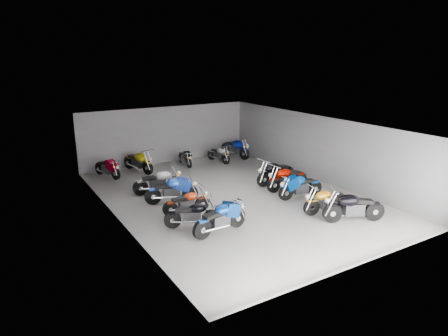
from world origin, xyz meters
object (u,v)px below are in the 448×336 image
at_px(motorcycle_left_c, 193,214).
at_px(motorcycle_left_e, 172,190).
at_px(motorcycle_back_e, 219,154).
at_px(motorcycle_right_a, 353,207).
at_px(motorcycle_left_d, 187,202).
at_px(motorcycle_right_b, 328,201).
at_px(motorcycle_right_c, 300,186).
at_px(motorcycle_right_e, 276,173).
at_px(drain_grate, 237,200).
at_px(motorcycle_left_f, 158,182).
at_px(motorcycle_left_b, 221,218).
at_px(motorcycle_back_a, 108,168).
at_px(motorcycle_back_f, 235,148).
at_px(motorcycle_back_d, 185,158).
at_px(motorcycle_right_d, 287,178).
at_px(motorcycle_back_b, 138,161).

xyz_separation_m(motorcycle_left_c, motorcycle_left_e, (0.39, 2.68, 0.06)).
bearing_deg(motorcycle_back_e, motorcycle_right_a, 81.34).
distance_m(motorcycle_left_d, motorcycle_back_e, 7.88).
bearing_deg(motorcycle_right_b, motorcycle_right_c, 5.50).
height_order(motorcycle_right_c, motorcycle_right_e, motorcycle_right_e).
bearing_deg(drain_grate, motorcycle_left_f, 134.11).
relative_size(motorcycle_left_b, motorcycle_left_f, 1.01).
relative_size(motorcycle_left_e, motorcycle_back_a, 1.12).
height_order(motorcycle_right_a, motorcycle_back_e, motorcycle_right_a).
relative_size(motorcycle_back_a, motorcycle_back_f, 0.84).
bearing_deg(motorcycle_left_d, motorcycle_back_a, -162.80).
bearing_deg(motorcycle_right_a, motorcycle_back_e, 23.90).
xyz_separation_m(motorcycle_right_b, motorcycle_back_a, (-6.06, 9.30, -0.02)).
height_order(motorcycle_left_f, motorcycle_back_f, motorcycle_back_f).
xyz_separation_m(motorcycle_left_c, motorcycle_back_d, (3.42, 7.71, -0.04)).
xyz_separation_m(drain_grate, motorcycle_right_d, (2.72, -0.01, 0.54)).
height_order(motorcycle_right_c, motorcycle_back_b, motorcycle_back_b).
bearing_deg(motorcycle_left_e, motorcycle_left_d, 15.08).
bearing_deg(motorcycle_right_e, motorcycle_left_f, 66.74).
relative_size(motorcycle_right_b, motorcycle_right_e, 0.90).
height_order(drain_grate, motorcycle_left_b, motorcycle_left_b).
bearing_deg(motorcycle_back_e, motorcycle_back_a, -11.45).
distance_m(motorcycle_right_d, motorcycle_back_d, 6.60).
bearing_deg(motorcycle_right_b, motorcycle_left_d, 71.88).
relative_size(drain_grate, motorcycle_right_b, 0.15).
xyz_separation_m(motorcycle_left_d, motorcycle_back_a, (-1.33, 6.44, 0.03)).
height_order(motorcycle_left_f, motorcycle_back_d, motorcycle_left_f).
bearing_deg(motorcycle_right_b, motorcycle_back_a, 46.08).
height_order(motorcycle_left_e, motorcycle_right_d, motorcycle_right_d).
bearing_deg(motorcycle_right_d, motorcycle_right_c, 167.64).
height_order(motorcycle_right_d, motorcycle_back_a, motorcycle_right_d).
distance_m(motorcycle_right_b, motorcycle_back_f, 9.53).
height_order(motorcycle_left_b, motorcycle_right_e, motorcycle_right_e).
height_order(motorcycle_left_e, motorcycle_right_e, motorcycle_right_e).
bearing_deg(motorcycle_right_a, motorcycle_back_b, 47.95).
height_order(motorcycle_left_d, motorcycle_back_d, motorcycle_left_d).
bearing_deg(motorcycle_back_f, motorcycle_back_d, -8.79).
relative_size(motorcycle_left_d, motorcycle_right_d, 0.84).
bearing_deg(motorcycle_back_b, motorcycle_right_e, 115.53).
bearing_deg(drain_grate, motorcycle_left_e, 154.44).
xyz_separation_m(motorcycle_right_d, motorcycle_back_f, (1.23, 6.32, 0.02)).
xyz_separation_m(motorcycle_left_f, motorcycle_back_b, (0.40, 3.75, 0.03)).
height_order(motorcycle_right_a, motorcycle_back_a, motorcycle_right_a).
distance_m(motorcycle_back_d, motorcycle_back_f, 3.42).
bearing_deg(motorcycle_right_c, motorcycle_back_a, 46.46).
distance_m(motorcycle_left_b, motorcycle_right_b, 4.55).
bearing_deg(motorcycle_right_c, motorcycle_left_c, 99.50).
xyz_separation_m(motorcycle_right_c, motorcycle_back_b, (-4.62, 7.53, 0.04)).
distance_m(motorcycle_left_d, motorcycle_left_e, 1.40).
bearing_deg(motorcycle_right_a, motorcycle_back_f, 16.17).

